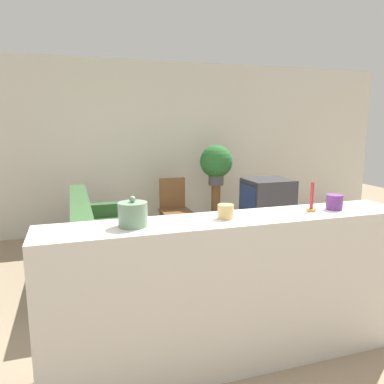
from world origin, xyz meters
TOP-DOWN VIEW (x-y plane):
  - ground_plane at (0.00, 0.00)m, footprint 14.00×14.00m
  - wall_back at (0.00, 3.43)m, footprint 9.00×0.06m
  - couch at (-0.73, 1.57)m, footprint 0.82×2.07m
  - tv_stand at (1.53, 1.94)m, footprint 0.87×0.58m
  - television at (1.52, 1.94)m, footprint 0.62×0.56m
  - wooden_chair at (0.39, 2.69)m, footprint 0.44×0.44m
  - plant_stand at (1.12, 2.86)m, footprint 0.14×0.14m
  - potted_plant at (1.12, 2.86)m, footprint 0.51×0.51m
  - foreground_counter at (0.00, -0.31)m, footprint 2.65×0.44m
  - decorative_bowl at (-0.70, -0.31)m, footprint 0.19×0.19m
  - candle_jar at (-0.07, -0.31)m, footprint 0.11×0.11m
  - candlestick at (0.62, -0.31)m, footprint 0.07×0.07m
  - coffee_tin at (0.82, -0.31)m, footprint 0.12×0.12m

SIDE VIEW (x-z plane):
  - ground_plane at x=0.00m, z-range 0.00..0.00m
  - tv_stand at x=1.53m, z-range 0.00..0.40m
  - couch at x=-0.73m, z-range -0.14..0.78m
  - plant_stand at x=1.12m, z-range 0.00..0.77m
  - wooden_chair at x=0.39m, z-range 0.05..0.97m
  - foreground_counter at x=0.00m, z-range 0.00..1.09m
  - television at x=1.52m, z-range 0.40..0.97m
  - potted_plant at x=1.12m, z-range 0.81..1.44m
  - candle_jar at x=-0.07m, z-range 1.09..1.19m
  - coffee_tin at x=0.82m, z-range 1.09..1.20m
  - candlestick at x=0.62m, z-range 1.05..1.27m
  - decorative_bowl at x=-0.70m, z-range 1.07..1.27m
  - wall_back at x=0.00m, z-range 0.00..2.70m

